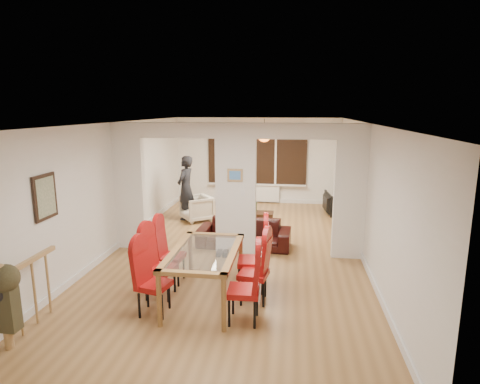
% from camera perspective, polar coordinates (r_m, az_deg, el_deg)
% --- Properties ---
extents(floor, '(5.00, 9.00, 0.01)m').
position_cam_1_polar(floor, '(8.28, -0.59, -8.48)').
color(floor, olive).
rests_on(floor, ground).
extents(room_walls, '(5.00, 9.00, 2.60)m').
position_cam_1_polar(room_walls, '(7.92, -0.60, 0.38)').
color(room_walls, silver).
rests_on(room_walls, floor).
extents(divider_wall, '(5.00, 0.18, 2.60)m').
position_cam_1_polar(divider_wall, '(7.92, -0.60, 0.38)').
color(divider_wall, white).
rests_on(divider_wall, floor).
extents(bay_window_blinds, '(3.00, 0.08, 1.80)m').
position_cam_1_polar(bay_window_blinds, '(12.25, 2.43, 5.37)').
color(bay_window_blinds, black).
rests_on(bay_window_blinds, room_walls).
extents(radiator, '(1.40, 0.08, 0.50)m').
position_cam_1_polar(radiator, '(12.40, 2.36, -0.17)').
color(radiator, white).
rests_on(radiator, floor).
extents(pendant_light, '(0.36, 0.36, 0.36)m').
position_cam_1_polar(pendant_light, '(11.04, 3.46, 8.04)').
color(pendant_light, orange).
rests_on(pendant_light, room_walls).
extents(stair_newel, '(0.40, 1.20, 1.10)m').
position_cam_1_polar(stair_newel, '(6.07, -27.53, -12.04)').
color(stair_newel, '#A17B4A').
rests_on(stair_newel, floor).
extents(wall_poster, '(0.04, 0.52, 0.67)m').
position_cam_1_polar(wall_poster, '(6.52, -25.98, -0.63)').
color(wall_poster, gray).
rests_on(wall_poster, room_walls).
extents(pillar_photo, '(0.30, 0.03, 0.25)m').
position_cam_1_polar(pillar_photo, '(7.77, -0.71, 2.41)').
color(pillar_photo, '#4C8CD8').
rests_on(pillar_photo, divider_wall).
extents(dining_table, '(0.97, 1.73, 0.81)m').
position_cam_1_polar(dining_table, '(6.18, -5.03, -11.73)').
color(dining_table, olive).
rests_on(dining_table, floor).
extents(dining_chair_la, '(0.49, 0.49, 1.02)m').
position_cam_1_polar(dining_chair_la, '(5.89, -12.19, -12.09)').
color(dining_chair_la, maroon).
rests_on(dining_chair_la, floor).
extents(dining_chair_lb, '(0.51, 0.51, 1.05)m').
position_cam_1_polar(dining_chair_lb, '(6.36, -11.33, -10.05)').
color(dining_chair_lb, maroon).
rests_on(dining_chair_lb, floor).
extents(dining_chair_lc, '(0.44, 0.44, 1.03)m').
position_cam_1_polar(dining_chair_lc, '(6.84, -9.82, -8.50)').
color(dining_chair_lc, maroon).
rests_on(dining_chair_lc, floor).
extents(dining_chair_ra, '(0.44, 0.44, 1.05)m').
position_cam_1_polar(dining_chair_ra, '(5.56, 0.50, -13.11)').
color(dining_chair_ra, maroon).
rests_on(dining_chair_ra, floor).
extents(dining_chair_rb, '(0.48, 0.48, 1.03)m').
position_cam_1_polar(dining_chair_rb, '(6.10, 1.94, -10.88)').
color(dining_chair_rb, maroon).
rests_on(dining_chair_rb, floor).
extents(dining_chair_rc, '(0.48, 0.48, 1.12)m').
position_cam_1_polar(dining_chair_rc, '(6.47, 1.73, -9.11)').
color(dining_chair_rc, maroon).
rests_on(dining_chair_rc, floor).
extents(sofa, '(1.97, 0.84, 0.57)m').
position_cam_1_polar(sofa, '(8.48, 0.58, -5.94)').
color(sofa, black).
rests_on(sofa, floor).
extents(armchair, '(0.99, 0.99, 0.65)m').
position_cam_1_polar(armchair, '(10.47, -6.20, -2.32)').
color(armchair, '#B9B09D').
rests_on(armchair, floor).
extents(person, '(0.68, 0.52, 1.68)m').
position_cam_1_polar(person, '(10.56, -7.72, 0.60)').
color(person, black).
rests_on(person, floor).
extents(television, '(1.01, 0.25, 0.57)m').
position_cam_1_polar(television, '(11.40, 11.93, -1.56)').
color(television, black).
rests_on(television, floor).
extents(coffee_table, '(0.93, 0.47, 0.21)m').
position_cam_1_polar(coffee_table, '(10.51, 2.23, -3.45)').
color(coffee_table, black).
rests_on(coffee_table, floor).
extents(bottle, '(0.07, 0.07, 0.26)m').
position_cam_1_polar(bottle, '(10.56, 2.22, -2.04)').
color(bottle, '#143F19').
rests_on(bottle, coffee_table).
extents(bowl, '(0.20, 0.20, 0.05)m').
position_cam_1_polar(bowl, '(10.39, 1.12, -2.87)').
color(bowl, black).
rests_on(bowl, coffee_table).
extents(shoes, '(0.22, 0.24, 0.09)m').
position_cam_1_polar(shoes, '(8.04, -2.52, -8.77)').
color(shoes, black).
rests_on(shoes, floor).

